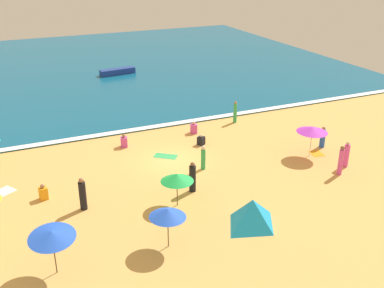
% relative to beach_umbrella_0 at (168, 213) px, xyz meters
% --- Properties ---
extents(ground_plane, '(60.00, 60.00, 0.00)m').
position_rel_beach_umbrella_0_xyz_m(ground_plane, '(3.68, 8.81, -1.86)').
color(ground_plane, '#E0A856').
extents(ocean_water, '(60.00, 44.00, 0.10)m').
position_rel_beach_umbrella_0_xyz_m(ocean_water, '(3.68, 36.81, -1.81)').
color(ocean_water, '#0F567A').
rests_on(ocean_water, ground_plane).
extents(wave_breaker_foam, '(57.00, 0.70, 0.01)m').
position_rel_beach_umbrella_0_xyz_m(wave_breaker_foam, '(3.68, 15.11, -1.76)').
color(wave_breaker_foam, white).
rests_on(wave_breaker_foam, ocean_water).
extents(beach_umbrella_0, '(1.87, 1.86, 2.11)m').
position_rel_beach_umbrella_0_xyz_m(beach_umbrella_0, '(0.00, 0.00, 0.00)').
color(beach_umbrella_0, '#4C3823').
rests_on(beach_umbrella_0, ground_plane).
extents(beach_umbrella_1, '(2.35, 2.37, 2.28)m').
position_rel_beach_umbrella_0_xyz_m(beach_umbrella_1, '(-5.20, 0.19, 0.14)').
color(beach_umbrella_1, '#4C3823').
rests_on(beach_umbrella_1, ground_plane).
extents(beach_umbrella_3, '(2.98, 2.98, 2.14)m').
position_rel_beach_umbrella_0_xyz_m(beach_umbrella_3, '(12.64, 5.75, 0.07)').
color(beach_umbrella_3, silver).
rests_on(beach_umbrella_3, ground_plane).
extents(beach_umbrella_5, '(1.86, 1.87, 1.96)m').
position_rel_beach_umbrella_0_xyz_m(beach_umbrella_5, '(1.84, 3.37, -0.14)').
color(beach_umbrella_5, '#4C3823').
rests_on(beach_umbrella_5, ground_plane).
extents(beach_tent, '(2.95, 2.73, 1.49)m').
position_rel_beach_umbrella_0_xyz_m(beach_tent, '(4.59, -0.03, -1.12)').
color(beach_tent, '#1999D8').
rests_on(beach_tent, ground_plane).
extents(beachgoer_0, '(0.50, 0.50, 1.90)m').
position_rel_beach_umbrella_0_xyz_m(beachgoer_0, '(-3.00, 5.06, -0.97)').
color(beachgoer_0, black).
rests_on(beachgoer_0, ground_plane).
extents(beachgoer_1, '(0.41, 0.41, 1.94)m').
position_rel_beach_umbrella_0_xyz_m(beachgoer_1, '(12.61, 2.70, -0.91)').
color(beachgoer_1, '#D84CA5').
rests_on(beachgoer_1, ground_plane).
extents(beachgoer_2, '(0.64, 0.64, 0.81)m').
position_rel_beach_umbrella_0_xyz_m(beachgoer_2, '(6.62, 10.52, -1.53)').
color(beachgoer_2, black).
rests_on(beachgoer_2, ground_plane).
extents(beachgoer_3, '(0.47, 0.47, 1.55)m').
position_rel_beach_umbrella_0_xyz_m(beachgoer_3, '(14.38, 6.63, -1.14)').
color(beachgoer_3, blue).
rests_on(beachgoer_3, ground_plane).
extents(beachgoer_4, '(0.57, 0.57, 0.94)m').
position_rel_beach_umbrella_0_xyz_m(beachgoer_4, '(7.06, 12.80, -1.47)').
color(beachgoer_4, '#D84CA5').
rests_on(beachgoer_4, ground_plane).
extents(beachgoer_5, '(0.58, 0.58, 0.98)m').
position_rel_beach_umbrella_0_xyz_m(beachgoer_5, '(1.41, 12.42, -1.45)').
color(beachgoer_5, '#D84CA5').
rests_on(beachgoer_5, ground_plane).
extents(beachgoer_6, '(0.40, 0.40, 1.81)m').
position_rel_beach_umbrella_0_xyz_m(beachgoer_6, '(11.09, 13.56, -1.00)').
color(beachgoer_6, green).
rests_on(beachgoer_6, ground_plane).
extents(beachgoer_7, '(0.50, 0.50, 0.94)m').
position_rel_beach_umbrella_0_xyz_m(beachgoer_7, '(-4.86, 7.08, -1.46)').
color(beachgoer_7, orange).
rests_on(beachgoer_7, ground_plane).
extents(beachgoer_8, '(0.47, 0.47, 1.87)m').
position_rel_beach_umbrella_0_xyz_m(beachgoer_8, '(3.26, 4.49, -0.99)').
color(beachgoer_8, black).
rests_on(beachgoer_8, ground_plane).
extents(beachgoer_9, '(0.41, 0.41, 1.63)m').
position_rel_beach_umbrella_0_xyz_m(beachgoer_9, '(5.07, 6.85, -1.06)').
color(beachgoer_9, green).
rests_on(beachgoer_9, ground_plane).
extents(beachgoer_10, '(0.44, 0.44, 1.74)m').
position_rel_beach_umbrella_0_xyz_m(beachgoer_10, '(13.73, 3.45, -1.05)').
color(beachgoer_10, '#D84CA5').
rests_on(beachgoer_10, ground_plane).
extents(beach_towel_1, '(1.51, 1.45, 0.01)m').
position_rel_beach_umbrella_0_xyz_m(beach_towel_1, '(-6.92, 8.89, -1.86)').
color(beach_towel_1, white).
rests_on(beach_towel_1, ground_plane).
extents(beach_towel_2, '(1.00, 1.17, 0.01)m').
position_rel_beach_umbrella_0_xyz_m(beach_towel_2, '(13.31, 5.84, -1.86)').
color(beach_towel_2, orange).
rests_on(beach_towel_2, ground_plane).
extents(beach_towel_3, '(1.75, 1.62, 0.01)m').
position_rel_beach_umbrella_0_xyz_m(beach_towel_3, '(3.55, 9.68, -1.86)').
color(beach_towel_3, green).
rests_on(beach_towel_3, ground_plane).
extents(small_boat_0, '(4.04, 1.44, 0.64)m').
position_rel_beach_umbrella_0_xyz_m(small_boat_0, '(6.36, 32.11, -1.44)').
color(small_boat_0, navy).
rests_on(small_boat_0, ocean_water).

